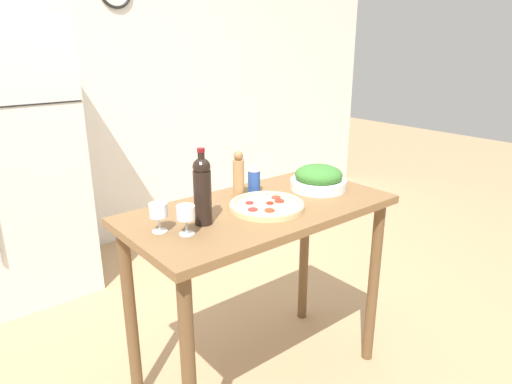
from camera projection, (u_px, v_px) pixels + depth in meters
ground_plane at (260, 377)px, 2.39m from camera, size 14.00×14.00×0.00m
wall_back at (85, 91)px, 3.56m from camera, size 6.40×0.08×2.60m
refrigerator at (17, 162)px, 2.99m from camera, size 0.71×0.75×1.83m
prep_counter at (260, 236)px, 2.14m from camera, size 1.24×0.63×0.95m
wine_bottle at (202, 189)px, 1.84m from camera, size 0.07×0.07×0.32m
wine_glass_near at (186, 214)px, 1.76m from camera, size 0.07×0.07×0.12m
wine_glass_far at (158, 211)px, 1.78m from camera, size 0.07×0.07×0.12m
pepper_mill at (239, 175)px, 2.17m from camera, size 0.05×0.05×0.23m
salad_bowl at (318, 179)px, 2.31m from camera, size 0.28×0.28×0.13m
homemade_pizza at (267, 205)px, 2.05m from camera, size 0.34×0.34×0.03m
salt_canister at (254, 181)px, 2.25m from camera, size 0.06×0.06×0.13m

